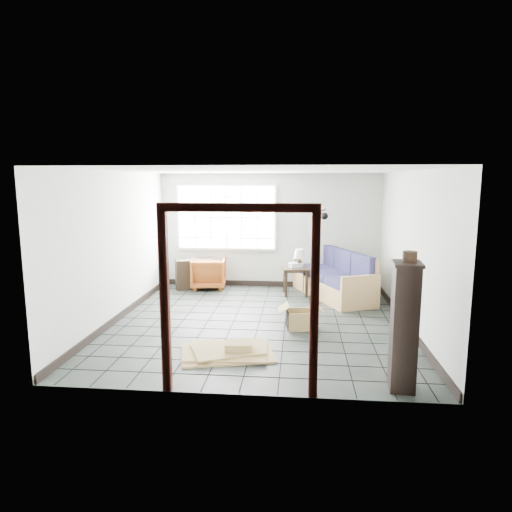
# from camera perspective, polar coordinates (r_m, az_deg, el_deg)

# --- Properties ---
(ground) EXTENTS (5.50, 5.50, 0.00)m
(ground) POSITION_cam_1_polar(r_m,az_deg,el_deg) (8.04, 0.42, -8.23)
(ground) COLOR black
(ground) RESTS_ON ground
(room_shell) EXTENTS (5.02, 5.52, 2.61)m
(room_shell) POSITION_cam_1_polar(r_m,az_deg,el_deg) (7.73, 0.46, 3.78)
(room_shell) COLOR #B1B5AE
(room_shell) RESTS_ON ground
(window_panel) EXTENTS (2.32, 0.08, 1.52)m
(window_panel) POSITION_cam_1_polar(r_m,az_deg,el_deg) (10.50, -3.73, 4.83)
(window_panel) COLOR silver
(window_panel) RESTS_ON ground
(doorway_trim) EXTENTS (1.80, 0.08, 2.20)m
(doorway_trim) POSITION_cam_1_polar(r_m,az_deg,el_deg) (5.09, -2.23, -2.61)
(doorway_trim) COLOR #34100B
(doorway_trim) RESTS_ON ground
(futon_sofa) EXTENTS (1.70, 2.38, 0.99)m
(futon_sofa) POSITION_cam_1_polar(r_m,az_deg,el_deg) (9.81, 9.91, -2.96)
(futon_sofa) COLOR #A8784C
(futon_sofa) RESTS_ON ground
(armchair) EXTENTS (0.81, 0.77, 0.76)m
(armchair) POSITION_cam_1_polar(r_m,az_deg,el_deg) (10.44, -5.95, -1.98)
(armchair) COLOR brown
(armchair) RESTS_ON ground
(side_table) EXTENTS (0.60, 0.60, 0.60)m
(side_table) POSITION_cam_1_polar(r_m,az_deg,el_deg) (9.82, 4.95, -2.06)
(side_table) COLOR black
(side_table) RESTS_ON ground
(table_lamp) EXTENTS (0.27, 0.27, 0.39)m
(table_lamp) POSITION_cam_1_polar(r_m,az_deg,el_deg) (9.82, 5.45, 0.17)
(table_lamp) COLOR black
(table_lamp) RESTS_ON side_table
(projector) EXTENTS (0.32, 0.29, 0.09)m
(projector) POSITION_cam_1_polar(r_m,az_deg,el_deg) (9.86, 4.96, -1.10)
(projector) COLOR silver
(projector) RESTS_ON side_table
(floor_lamp) EXTENTS (0.49, 0.46, 1.85)m
(floor_lamp) POSITION_cam_1_polar(r_m,az_deg,el_deg) (9.94, 7.80, 0.94)
(floor_lamp) COLOR black
(floor_lamp) RESTS_ON ground
(console_shelf) EXTENTS (0.93, 0.64, 0.67)m
(console_shelf) POSITION_cam_1_polar(r_m,az_deg,el_deg) (10.50, -7.64, -2.21)
(console_shelf) COLOR black
(console_shelf) RESTS_ON ground
(tall_shelf) EXTENTS (0.35, 0.44, 1.53)m
(tall_shelf) POSITION_cam_1_polar(r_m,az_deg,el_deg) (5.63, 18.03, -8.25)
(tall_shelf) COLOR black
(tall_shelf) RESTS_ON ground
(pot) EXTENTS (0.21, 0.21, 0.12)m
(pot) POSITION_cam_1_polar(r_m,az_deg,el_deg) (5.45, 18.67, -0.08)
(pot) COLOR black
(pot) RESTS_ON tall_shelf
(open_box) EXTENTS (0.79, 0.46, 0.42)m
(open_box) POSITION_cam_1_polar(r_m,az_deg,el_deg) (7.70, 5.61, -7.89)
(open_box) COLOR #987949
(open_box) RESTS_ON ground
(cardboard_pile) EXTENTS (1.46, 1.19, 0.19)m
(cardboard_pile) POSITION_cam_1_polar(r_m,az_deg,el_deg) (6.63, -3.42, -11.72)
(cardboard_pile) COLOR #987949
(cardboard_pile) RESTS_ON ground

